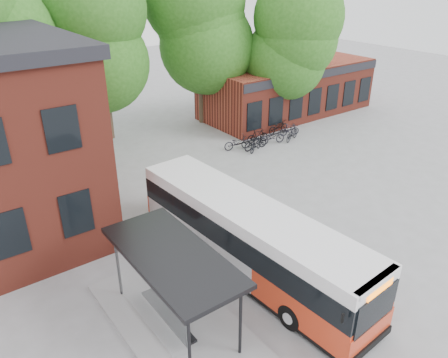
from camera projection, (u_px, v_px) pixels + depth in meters
ground at (258, 261)px, 17.96m from camera, size 100.00×100.00×0.00m
shop_row at (287, 88)px, 35.18m from camera, size 14.00×6.20×4.00m
bus_shelter at (174, 289)px, 14.20m from camera, size 3.60×7.00×2.90m
bike_rail at (266, 139)px, 30.04m from camera, size 5.20×0.10×0.38m
tree_1 at (103, 63)px, 28.46m from camera, size 7.92×7.92×10.40m
tree_2 at (200, 49)px, 31.34m from camera, size 7.92×7.92×11.00m
tree_3 at (289, 62)px, 31.51m from camera, size 7.04×7.04×9.28m
city_bus at (248, 239)px, 16.84m from camera, size 3.07×11.36×2.85m
bicycle_0 at (237, 143)px, 28.56m from camera, size 1.93×1.09×0.96m
bicycle_1 at (256, 144)px, 28.28m from camera, size 1.71×1.13×1.00m
bicycle_2 at (256, 142)px, 28.59m from camera, size 1.89×0.68×0.99m
bicycle_3 at (258, 136)px, 29.71m from camera, size 1.66×0.71×0.96m
bicycle_4 at (272, 137)px, 29.50m from camera, size 1.92×1.00×0.96m
bicycle_5 at (292, 133)px, 30.03m from camera, size 1.83×1.11×1.07m
bicycle_6 at (278, 127)px, 31.41m from camera, size 1.83×0.69×0.95m
bicycle_7 at (289, 130)px, 30.93m from camera, size 1.52×0.91×0.89m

